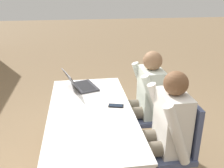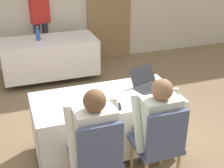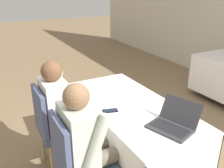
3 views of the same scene
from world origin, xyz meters
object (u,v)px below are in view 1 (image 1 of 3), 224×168
chair_near_right (152,110)px  cell_phone (116,106)px  chair_near_left (173,143)px  laptop (81,85)px  person_white_shirt (143,97)px  person_checkered_shirt (163,128)px

chair_near_right → cell_phone: bearing=-58.9°
chair_near_left → chair_near_right: same height
cell_phone → chair_near_right: chair_near_right is taller
laptop → chair_near_left: size_ratio=0.47×
laptop → cell_phone: bearing=-165.1°
laptop → chair_near_right: bearing=-124.3°
laptop → chair_near_left: laptop is taller
cell_phone → person_white_shirt: person_white_shirt is taller
person_white_shirt → chair_near_right: bearing=90.0°
cell_phone → chair_near_left: chair_near_left is taller
person_checkered_shirt → cell_phone: bearing=-136.5°
chair_near_right → chair_near_left: bearing=0.0°
laptop → person_checkered_shirt: person_checkered_shirt is taller
chair_near_left → laptop: bearing=-138.4°
chair_near_left → person_checkered_shirt: size_ratio=0.78×
person_checkered_shirt → person_white_shirt: 0.63m
chair_near_right → person_white_shirt: person_white_shirt is taller
laptop → person_white_shirt: person_white_shirt is taller
laptop → person_checkered_shirt: (-0.86, -0.66, -0.09)m
chair_near_right → person_checkered_shirt: person_checkered_shirt is taller
laptop → cell_phone: 0.59m
laptop → person_white_shirt: (-0.23, -0.66, -0.09)m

